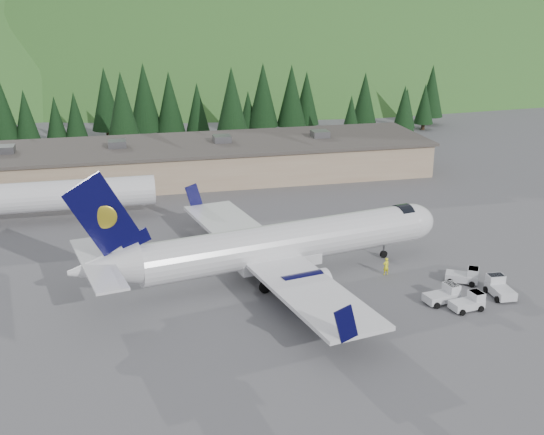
% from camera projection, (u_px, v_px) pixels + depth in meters
% --- Properties ---
extents(ground, '(600.00, 600.00, 0.00)m').
position_uv_depth(ground, '(286.00, 276.00, 66.35)').
color(ground, '#57575C').
extents(airliner, '(37.22, 35.15, 12.40)m').
position_uv_depth(airliner, '(276.00, 246.00, 64.86)').
color(airliner, white).
rests_on(airliner, ground).
extents(second_airliner, '(27.50, 11.00, 10.05)m').
position_uv_depth(second_airliner, '(35.00, 196.00, 80.16)').
color(second_airliner, white).
rests_on(second_airliner, ground).
extents(baggage_tug_a, '(3.30, 2.29, 1.65)m').
position_uv_depth(baggage_tug_a, '(444.00, 295.00, 60.52)').
color(baggage_tug_a, silver).
rests_on(baggage_tug_a, ground).
extents(baggage_tug_b, '(3.31, 2.87, 1.59)m').
position_uv_depth(baggage_tug_b, '(465.00, 276.00, 64.51)').
color(baggage_tug_b, silver).
rests_on(baggage_tug_b, ground).
extents(baggage_tug_c, '(2.09, 3.29, 1.71)m').
position_uv_depth(baggage_tug_c, '(499.00, 288.00, 61.87)').
color(baggage_tug_c, silver).
rests_on(baggage_tug_c, ground).
extents(terminal_building, '(71.00, 17.00, 6.10)m').
position_uv_depth(terminal_building, '(189.00, 160.00, 99.45)').
color(terminal_building, tan).
rests_on(terminal_building, ground).
extents(baggage_tug_d, '(3.08, 2.10, 1.55)m').
position_uv_depth(baggage_tug_d, '(469.00, 302.00, 59.20)').
color(baggage_tug_d, silver).
rests_on(baggage_tug_d, ground).
extents(ramp_worker, '(0.70, 0.51, 1.76)m').
position_uv_depth(ramp_worker, '(386.00, 266.00, 66.30)').
color(ramp_worker, '#FFFC1F').
rests_on(ramp_worker, ground).
extents(tree_line, '(112.16, 19.04, 14.31)m').
position_uv_depth(tree_line, '(127.00, 104.00, 118.77)').
color(tree_line, black).
rests_on(tree_line, ground).
extents(hills, '(614.00, 330.00, 300.00)m').
position_uv_depth(hills, '(285.00, 253.00, 295.69)').
color(hills, '#25581C').
rests_on(hills, ground).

